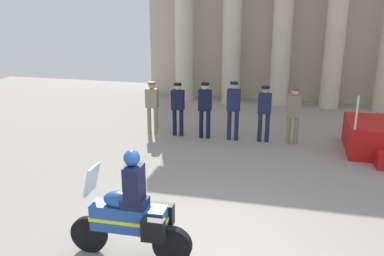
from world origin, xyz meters
The scene contains 8 objects.
colonnade_backdrop centered at (0.67, 11.59, 4.06)m, with size 11.40×1.60×7.89m.
officer_in_row_0 centered at (-3.05, 6.29, 0.97)m, with size 0.38×0.24×1.65m.
officer_in_row_1 centered at (-2.19, 6.21, 0.98)m, with size 0.38×0.24×1.66m.
officer_in_row_2 centered at (-1.33, 6.18, 1.02)m, with size 0.38×0.24×1.72m.
officer_in_row_3 centered at (-0.47, 6.20, 1.05)m, with size 0.38×0.24×1.78m.
officer_in_row_4 centered at (0.45, 6.26, 1.00)m, with size 0.38×0.24×1.69m.
officer_in_row_5 centered at (1.29, 6.29, 0.98)m, with size 0.38×0.24×1.67m.
motorcycle_with_rider centered at (-1.16, -0.19, 0.79)m, with size 2.09×0.71×1.90m.
Camera 1 is at (1.19, -5.76, 4.10)m, focal length 38.93 mm.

